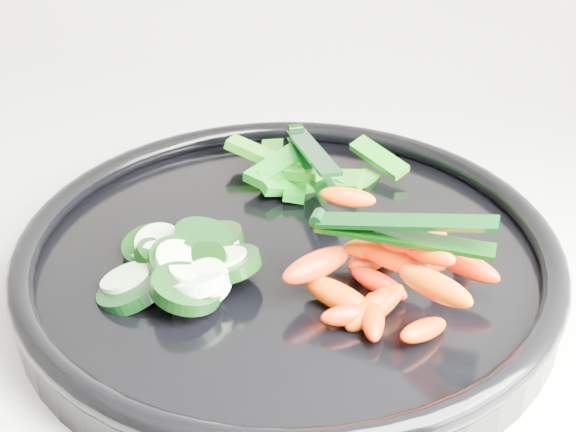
# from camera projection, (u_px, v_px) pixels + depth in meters

# --- Properties ---
(veggie_tray) EXTENTS (0.49, 0.49, 0.04)m
(veggie_tray) POSITION_uv_depth(u_px,v_px,m) (288.00, 258.00, 0.56)
(veggie_tray) COLOR black
(veggie_tray) RESTS_ON counter
(cucumber_pile) EXTENTS (0.12, 0.13, 0.04)m
(cucumber_pile) POSITION_uv_depth(u_px,v_px,m) (183.00, 261.00, 0.53)
(cucumber_pile) COLOR black
(cucumber_pile) RESTS_ON veggie_tray
(carrot_pile) EXTENTS (0.14, 0.13, 0.05)m
(carrot_pile) POSITION_uv_depth(u_px,v_px,m) (390.00, 271.00, 0.50)
(carrot_pile) COLOR #F05000
(carrot_pile) RESTS_ON veggie_tray
(pepper_pile) EXTENTS (0.15, 0.10, 0.04)m
(pepper_pile) POSITION_uv_depth(u_px,v_px,m) (299.00, 171.00, 0.64)
(pepper_pile) COLOR #0D6E0A
(pepper_pile) RESTS_ON veggie_tray
(tong_carrot) EXTENTS (0.11, 0.02, 0.02)m
(tong_carrot) POSITION_uv_depth(u_px,v_px,m) (399.00, 229.00, 0.49)
(tong_carrot) COLOR black
(tong_carrot) RESTS_ON carrot_pile
(tong_pepper) EXTENTS (0.07, 0.11, 0.02)m
(tong_pepper) POSITION_uv_depth(u_px,v_px,m) (311.00, 156.00, 0.62)
(tong_pepper) COLOR black
(tong_pepper) RESTS_ON pepper_pile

